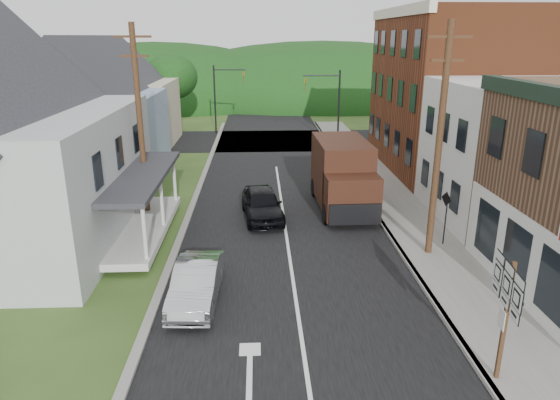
{
  "coord_description": "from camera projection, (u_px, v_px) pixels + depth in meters",
  "views": [
    {
      "loc": [
        -1.18,
        -14.65,
        8.43
      ],
      "look_at": [
        -0.35,
        4.21,
        2.2
      ],
      "focal_mm": 32.0,
      "sensor_mm": 36.0,
      "label": 1
    }
  ],
  "objects": [
    {
      "name": "forested_ridge",
      "position": [
        266.0,
        100.0,
        68.77
      ],
      "size": [
        90.0,
        30.0,
        16.0
      ],
      "primitive_type": "ellipsoid",
      "color": "black",
      "rests_on": "ground"
    },
    {
      "name": "traffic_signal_right",
      "position": [
        330.0,
        100.0,
        37.89
      ],
      "size": [
        2.87,
        0.2,
        6.0
      ],
      "color": "black",
      "rests_on": "ground"
    },
    {
      "name": "warning_sign",
      "position": [
        446.0,
        211.0,
        20.42
      ],
      "size": [
        0.19,
        0.61,
        2.29
      ],
      "rotation": [
        0.0,
        0.0,
        0.28
      ],
      "color": "black",
      "rests_on": "sidewalk_right"
    },
    {
      "name": "house_blue",
      "position": [
        101.0,
        116.0,
        31.1
      ],
      "size": [
        7.14,
        8.16,
        7.28
      ],
      "color": "#8295B2",
      "rests_on": "ground"
    },
    {
      "name": "dark_sedan",
      "position": [
        262.0,
        204.0,
        23.94
      ],
      "size": [
        2.25,
        4.55,
        1.49
      ],
      "primitive_type": "imported",
      "rotation": [
        0.0,
        0.0,
        0.12
      ],
      "color": "black",
      "rests_on": "ground"
    },
    {
      "name": "route_sign_cluster",
      "position": [
        506.0,
        305.0,
        12.07
      ],
      "size": [
        0.3,
        1.84,
        3.23
      ],
      "rotation": [
        0.0,
        0.0,
        -0.13
      ],
      "color": "#472D19",
      "rests_on": "sidewalk_right"
    },
    {
      "name": "tree_left_d",
      "position": [
        171.0,
        77.0,
        45.04
      ],
      "size": [
        4.8,
        4.8,
        6.94
      ],
      "color": "#382616",
      "rests_on": "ground"
    },
    {
      "name": "utility_pole_left",
      "position": [
        140.0,
        124.0,
        22.45
      ],
      "size": [
        1.6,
        0.26,
        9.0
      ],
      "color": "#472D19",
      "rests_on": "ground"
    },
    {
      "name": "curb_left",
      "position": [
        187.0,
        219.0,
        23.97
      ],
      "size": [
        0.3,
        55.0,
        0.12
      ],
      "primitive_type": "cube",
      "color": "slate",
      "rests_on": "ground"
    },
    {
      "name": "house_cream",
      "position": [
        128.0,
        98.0,
        39.62
      ],
      "size": [
        7.14,
        8.16,
        7.28
      ],
      "color": "beige",
      "rests_on": "ground"
    },
    {
      "name": "storefront_red",
      "position": [
        454.0,
        93.0,
        31.63
      ],
      "size": [
        8.0,
        12.0,
        10.0
      ],
      "primitive_type": "cube",
      "color": "brown",
      "rests_on": "ground"
    },
    {
      "name": "silver_sedan",
      "position": [
        197.0,
        284.0,
        16.43
      ],
      "size": [
        1.59,
        4.1,
        1.33
      ],
      "primitive_type": "imported",
      "rotation": [
        0.0,
        0.0,
        -0.04
      ],
      "color": "silver",
      "rests_on": "ground"
    },
    {
      "name": "delivery_van",
      "position": [
        343.0,
        176.0,
        25.07
      ],
      "size": [
        2.67,
        6.22,
        3.45
      ],
      "rotation": [
        0.0,
        0.0,
        0.02
      ],
      "color": "black",
      "rests_on": "ground"
    },
    {
      "name": "cross_road",
      "position": [
        272.0,
        140.0,
        42.21
      ],
      "size": [
        60.0,
        9.0,
        0.02
      ],
      "primitive_type": "cube",
      "color": "black",
      "rests_on": "ground"
    },
    {
      "name": "traffic_signal_left",
      "position": [
        222.0,
        91.0,
        44.17
      ],
      "size": [
        2.87,
        0.2,
        6.0
      ],
      "color": "black",
      "rests_on": "ground"
    },
    {
      "name": "utility_pole_right",
      "position": [
        439.0,
        142.0,
        18.69
      ],
      "size": [
        1.6,
        0.26,
        9.0
      ],
      "color": "#472D19",
      "rests_on": "ground"
    },
    {
      "name": "storefront_white",
      "position": [
        527.0,
        153.0,
        23.16
      ],
      "size": [
        8.0,
        7.0,
        6.5
      ],
      "primitive_type": "cube",
      "color": "silver",
      "rests_on": "ground"
    },
    {
      "name": "sidewalk_right",
      "position": [
        404.0,
        215.0,
        24.41
      ],
      "size": [
        2.8,
        55.0,
        0.15
      ],
      "primitive_type": "cube",
      "color": "slate",
      "rests_on": "ground"
    },
    {
      "name": "road",
      "position": [
        282.0,
        205.0,
        26.08
      ],
      "size": [
        9.0,
        90.0,
        0.02
      ],
      "primitive_type": "cube",
      "color": "black",
      "rests_on": "ground"
    },
    {
      "name": "ground",
      "position": [
        296.0,
        302.0,
        16.59
      ],
      "size": [
        120.0,
        120.0,
        0.0
      ],
      "primitive_type": "plane",
      "color": "#2D4719",
      "rests_on": "ground"
    },
    {
      "name": "curb_right",
      "position": [
        377.0,
        216.0,
        24.35
      ],
      "size": [
        0.2,
        55.0,
        0.15
      ],
      "primitive_type": "cube",
      "color": "slate",
      "rests_on": "ground"
    }
  ]
}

